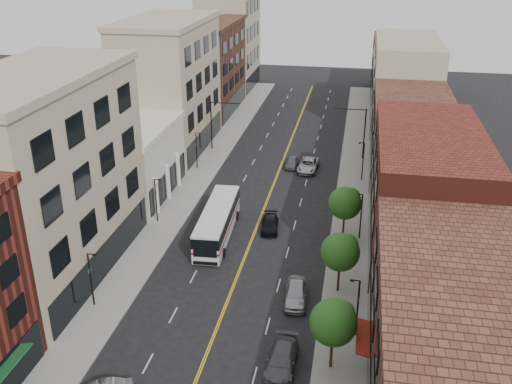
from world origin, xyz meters
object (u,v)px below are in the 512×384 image
Objects in this scene: car_lane_c at (292,162)px; car_parked_mid at (282,360)px; city_bus at (217,221)px; car_lane_b at (308,165)px; car_lane_a at (270,224)px; car_parked_far at (296,293)px; car_lane_behind at (220,200)px.

car_parked_mid is at bearing -81.76° from car_lane_c.
city_bus is 3.22× the size of car_lane_c.
car_lane_b is at bearing 66.77° from city_bus.
car_lane_a is at bearing 23.37° from city_bus.
city_bus is 2.46× the size of car_parked_mid.
car_parked_far is 1.08× the size of car_lane_a.
car_parked_far is 13.36m from car_lane_a.
car_lane_c reaches higher than car_lane_behind.
car_lane_c is (-4.30, 31.24, -0.15)m from car_parked_far.
car_parked_far reaches higher than car_lane_b.
car_parked_far reaches higher than car_parked_mid.
car_lane_b is (-1.95, 30.48, -0.07)m from car_parked_far.
city_bus reaches higher than car_lane_c.
car_parked_far is at bearing -50.01° from city_bus.
car_lane_c is (-4.30, 39.73, -0.08)m from car_parked_mid.
car_lane_a is (5.13, 2.55, -1.22)m from city_bus.
city_bus is at bearing 106.95° from car_lane_behind.
car_lane_b reaches higher than car_lane_c.
car_lane_behind is 0.98× the size of car_lane_c.
car_lane_c is (5.13, 21.14, -1.20)m from city_bus.
city_bus is at bearing -106.02° from car_lane_b.
car_lane_behind is (-1.67, 7.55, -1.23)m from city_bus.
car_lane_a is 1.12× the size of car_lane_c.
city_bus reaches higher than car_lane_b.
city_bus is 20.87m from car_parked_mid.
city_bus is 3.27× the size of car_lane_behind.
car_lane_a is 18.59m from car_lane_c.
car_lane_a is (-4.30, 21.14, -0.11)m from car_parked_mid.
car_parked_mid is 1.31× the size of car_lane_c.
car_lane_c is at bearing 83.47° from car_lane_a.
car_lane_behind is (-11.10, 26.14, -0.11)m from car_parked_mid.
car_lane_b is at bearing 89.31° from car_parked_far.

